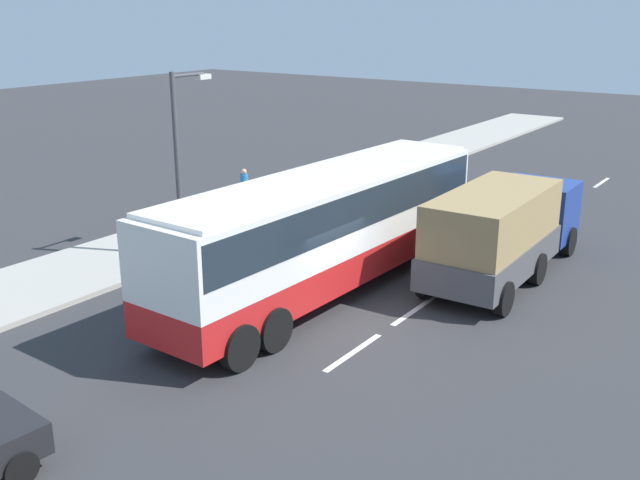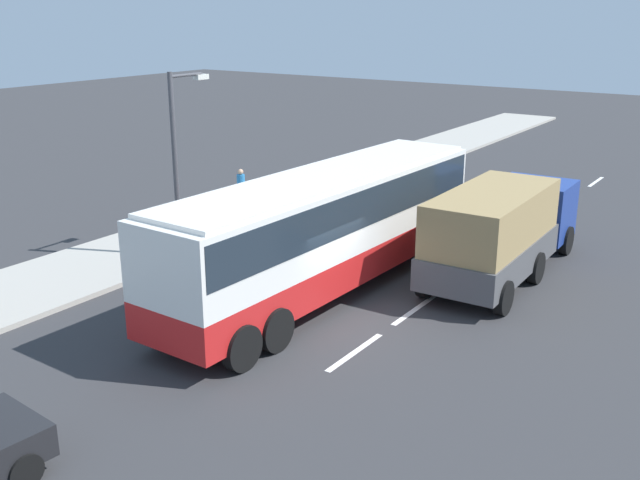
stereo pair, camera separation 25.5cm
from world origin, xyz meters
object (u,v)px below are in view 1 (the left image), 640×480
object	(u,v)px
car_white_minivan	(386,192)
cargo_truck	(504,228)
pedestrian_near_curb	(244,186)
street_lamp	(181,151)
coach_bus	(327,220)

from	to	relation	value
car_white_minivan	cargo_truck	bearing A→B (deg)	-120.32
cargo_truck	pedestrian_near_curb	distance (m)	11.25
pedestrian_near_curb	street_lamp	distance (m)	6.24
coach_bus	pedestrian_near_curb	xyz separation A→B (m)	(5.22, 7.58, -1.08)
pedestrian_near_curb	street_lamp	size ratio (longest dim) A/B	0.28
car_white_minivan	pedestrian_near_curb	bearing A→B (deg)	130.47
cargo_truck	coach_bus	bearing A→B (deg)	137.82
coach_bus	cargo_truck	distance (m)	5.53
street_lamp	cargo_truck	bearing A→B (deg)	-64.99
coach_bus	cargo_truck	size ratio (longest dim) A/B	1.59
cargo_truck	pedestrian_near_curb	bearing A→B (deg)	83.40
coach_bus	street_lamp	bearing A→B (deg)	92.88
cargo_truck	street_lamp	distance (m)	10.29
pedestrian_near_curb	cargo_truck	bearing A→B (deg)	172.76
coach_bus	street_lamp	xyz separation A→B (m)	(-0.12, 5.53, 1.40)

